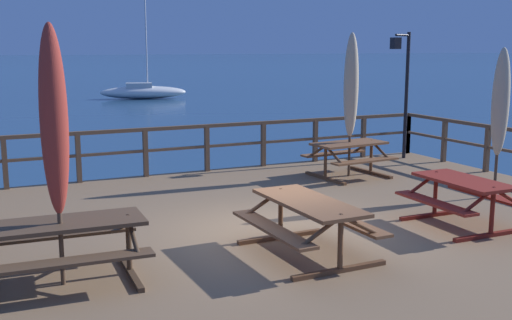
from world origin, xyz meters
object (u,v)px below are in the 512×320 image
object	(u,v)px
patio_umbrella_tall_back_left	(501,103)
patio_umbrella_short_back	(54,122)
patio_umbrella_tall_back_right	(351,86)
picnic_table_mid_left	(61,238)
picnic_table_front_right	(308,215)
sailboat_distant	(143,92)
lamp_post_hooked	(403,76)
picnic_table_mid_centre	(463,193)
picnic_table_front_left	(349,152)

from	to	relation	value
patio_umbrella_tall_back_left	patio_umbrella_short_back	bearing A→B (deg)	-172.24
patio_umbrella_tall_back_left	patio_umbrella_tall_back_right	xyz separation A→B (m)	(-1.46, 2.81, 0.20)
picnic_table_mid_left	patio_umbrella_short_back	world-z (taller)	patio_umbrella_short_back
picnic_table_front_right	patio_umbrella_short_back	world-z (taller)	patio_umbrella_short_back
picnic_table_mid_left	sailboat_distant	xyz separation A→B (m)	(10.76, 35.93, -0.84)
patio_umbrella_tall_back_left	lamp_post_hooked	world-z (taller)	lamp_post_hooked
picnic_table_mid_centre	lamp_post_hooked	distance (m)	6.31
picnic_table_mid_centre	patio_umbrella_short_back	world-z (taller)	patio_umbrella_short_back
picnic_table_front_right	lamp_post_hooked	size ratio (longest dim) A/B	0.61
picnic_table_front_left	patio_umbrella_short_back	world-z (taller)	patio_umbrella_short_back
sailboat_distant	picnic_table_front_right	bearing A→B (deg)	-101.73
picnic_table_mid_centre	picnic_table_front_left	size ratio (longest dim) A/B	0.95
lamp_post_hooked	sailboat_distant	size ratio (longest dim) A/B	0.41
patio_umbrella_tall_back_right	sailboat_distant	xyz separation A→B (m)	(4.04, 32.07, -2.27)
picnic_table_mid_left	picnic_table_mid_centre	bearing A→B (deg)	-2.00
patio_umbrella_tall_back_right	patio_umbrella_short_back	distance (m)	7.79
picnic_table_mid_centre	sailboat_distant	distance (m)	36.45
picnic_table_mid_left	picnic_table_front_right	size ratio (longest dim) A/B	1.05
patio_umbrella_short_back	lamp_post_hooked	world-z (taller)	lamp_post_hooked
patio_umbrella_tall_back_left	patio_umbrella_short_back	world-z (taller)	patio_umbrella_short_back
picnic_table_front_left	patio_umbrella_tall_back_right	size ratio (longest dim) A/B	0.56
patio_umbrella_tall_back_left	sailboat_distant	bearing A→B (deg)	85.76
picnic_table_mid_left	patio_umbrella_short_back	size ratio (longest dim) A/B	0.66
picnic_table_mid_left	patio_umbrella_short_back	bearing A→B (deg)	-94.48
picnic_table_mid_left	patio_umbrella_tall_back_right	xyz separation A→B (m)	(6.72, 3.86, 1.44)
patio_umbrella_tall_back_left	sailboat_distant	size ratio (longest dim) A/B	0.37
picnic_table_mid_centre	patio_umbrella_short_back	distance (m)	6.32
picnic_table_mid_left	picnic_table_front_right	bearing A→B (deg)	-6.45
picnic_table_mid_centre	patio_umbrella_short_back	xyz separation A→B (m)	(-6.15, 0.15, 1.43)
picnic_table_mid_centre	patio_umbrella_tall_back_right	distance (m)	4.36
picnic_table_mid_centre	picnic_table_mid_left	bearing A→B (deg)	178.00
picnic_table_mid_left	patio_umbrella_tall_back_left	xyz separation A→B (m)	(8.18, 1.05, 1.24)
picnic_table_mid_centre	patio_umbrella_short_back	bearing A→B (deg)	178.59
picnic_table_front_right	patio_umbrella_short_back	xyz separation A→B (m)	(-3.23, 0.30, 1.42)
patio_umbrella_short_back	patio_umbrella_tall_back_left	bearing A→B (deg)	7.76
picnic_table_front_left	picnic_table_front_right	bearing A→B (deg)	-129.58
patio_umbrella_tall_back_left	picnic_table_mid_centre	bearing A→B (deg)	-148.06
picnic_table_mid_centre	sailboat_distant	world-z (taller)	sailboat_distant
picnic_table_front_left	picnic_table_front_right	world-z (taller)	same
sailboat_distant	picnic_table_mid_left	bearing A→B (deg)	-106.67
picnic_table_front_left	sailboat_distant	bearing A→B (deg)	82.77
picnic_table_mid_left	patio_umbrella_short_back	distance (m)	1.42
picnic_table_mid_centre	picnic_table_front_right	world-z (taller)	same
picnic_table_front_left	patio_umbrella_short_back	xyz separation A→B (m)	(-6.69, -3.88, 1.43)
picnic_table_front_right	picnic_table_mid_centre	bearing A→B (deg)	2.94
picnic_table_front_right	patio_umbrella_tall_back_left	distance (m)	5.30
picnic_table_front_left	patio_umbrella_tall_back_left	bearing A→B (deg)	-61.72
patio_umbrella_tall_back_left	patio_umbrella_tall_back_right	distance (m)	3.17
picnic_table_front_right	patio_umbrella_tall_back_left	xyz separation A→B (m)	(4.95, 1.42, 1.24)
picnic_table_mid_centre	lamp_post_hooked	xyz separation A→B (m)	(2.97, 5.34, 1.56)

